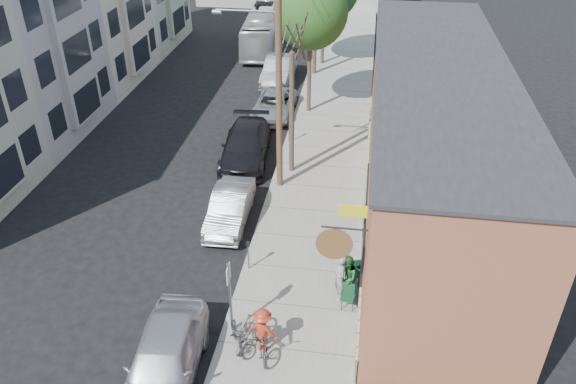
# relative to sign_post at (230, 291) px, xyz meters

# --- Properties ---
(ground) EXTENTS (120.00, 120.00, 0.00)m
(ground) POSITION_rel_sign_post_xyz_m (-2.35, 3.42, -1.83)
(ground) COLOR black
(sidewalk) EXTENTS (4.50, 58.00, 0.15)m
(sidewalk) POSITION_rel_sign_post_xyz_m (1.90, 14.42, -1.76)
(sidewalk) COLOR gray
(sidewalk) RESTS_ON ground
(cafe_building) EXTENTS (6.60, 20.20, 6.61)m
(cafe_building) POSITION_rel_sign_post_xyz_m (6.64, 8.41, 1.47)
(cafe_building) COLOR #945137
(cafe_building) RESTS_ON ground
(apartment_row) EXTENTS (6.30, 32.00, 9.00)m
(apartment_row) POSITION_rel_sign_post_xyz_m (-14.20, 17.42, 2.67)
(apartment_row) COLOR #A9B599
(apartment_row) RESTS_ON ground
(sign_post) EXTENTS (0.07, 0.45, 2.80)m
(sign_post) POSITION_rel_sign_post_xyz_m (0.00, 0.00, 0.00)
(sign_post) COLOR slate
(sign_post) RESTS_ON sidewalk
(parking_meter_near) EXTENTS (0.14, 0.14, 1.24)m
(parking_meter_near) POSITION_rel_sign_post_xyz_m (-0.10, 3.15, -0.85)
(parking_meter_near) COLOR slate
(parking_meter_near) RESTS_ON sidewalk
(parking_meter_far) EXTENTS (0.14, 0.14, 1.24)m
(parking_meter_far) POSITION_rel_sign_post_xyz_m (-0.10, 13.75, -0.85)
(parking_meter_far) COLOR slate
(parking_meter_far) RESTS_ON sidewalk
(utility_pole_near) EXTENTS (3.57, 0.28, 10.00)m
(utility_pole_near) POSITION_rel_sign_post_xyz_m (0.04, 9.34, 3.58)
(utility_pole_near) COLOR #503A28
(utility_pole_near) RESTS_ON sidewalk
(tree_bare) EXTENTS (0.24, 0.24, 5.93)m
(tree_bare) POSITION_rel_sign_post_xyz_m (0.45, 10.77, 1.28)
(tree_bare) COLOR #44392C
(tree_bare) RESTS_ON sidewalk
(tree_leafy_mid) EXTENTS (4.12, 4.12, 7.86)m
(tree_leafy_mid) POSITION_rel_sign_post_xyz_m (0.45, 18.03, 4.10)
(tree_leafy_mid) COLOR #44392C
(tree_leafy_mid) RESTS_ON sidewalk
(patio_chair_a) EXTENTS (0.64, 0.64, 0.88)m
(patio_chair_a) POSITION_rel_sign_post_xyz_m (3.85, 2.91, -1.24)
(patio_chair_a) COLOR #113E25
(patio_chair_a) RESTS_ON sidewalk
(patio_chair_b) EXTENTS (0.59, 0.59, 0.88)m
(patio_chair_b) POSITION_rel_sign_post_xyz_m (3.70, 1.63, -1.24)
(patio_chair_b) COLOR #113E25
(patio_chair_b) RESTS_ON sidewalk
(patron_grey) EXTENTS (0.64, 0.78, 1.84)m
(patron_grey) POSITION_rel_sign_post_xyz_m (3.38, 2.05, -0.76)
(patron_grey) COLOR gray
(patron_grey) RESTS_ON sidewalk
(patron_green) EXTENTS (0.78, 0.94, 1.77)m
(patron_green) POSITION_rel_sign_post_xyz_m (3.62, 2.13, -0.80)
(patron_green) COLOR #276231
(patron_green) RESTS_ON sidewalk
(cyclist) EXTENTS (1.17, 0.86, 1.62)m
(cyclist) POSITION_rel_sign_post_xyz_m (1.17, -0.66, -0.87)
(cyclist) COLOR #9D2D16
(cyclist) RESTS_ON sidewalk
(cyclist_bike) EXTENTS (1.23, 2.19, 1.09)m
(cyclist_bike) POSITION_rel_sign_post_xyz_m (1.17, -0.66, -1.14)
(cyclist_bike) COLOR black
(cyclist_bike) RESTS_ON sidewalk
(parked_bike_a) EXTENTS (1.10, 1.52, 0.90)m
(parked_bike_a) POSITION_rel_sign_post_xyz_m (0.34, -0.71, -1.23)
(parked_bike_a) COLOR black
(parked_bike_a) RESTS_ON sidewalk
(parked_bike_b) EXTENTS (0.68, 1.70, 0.88)m
(parked_bike_b) POSITION_rel_sign_post_xyz_m (0.48, -0.44, -1.24)
(parked_bike_b) COLOR slate
(parked_bike_b) RESTS_ON sidewalk
(car_0) EXTENTS (2.35, 5.12, 1.70)m
(car_0) POSITION_rel_sign_post_xyz_m (-1.55, -2.14, -0.98)
(car_0) COLOR #B1B1B9
(car_0) RESTS_ON ground
(car_1) EXTENTS (1.62, 4.34, 1.42)m
(car_1) POSITION_rel_sign_post_xyz_m (-1.55, 6.27, -1.12)
(car_1) COLOR #A4A7AB
(car_1) RESTS_ON ground
(car_2) EXTENTS (2.71, 5.73, 1.62)m
(car_2) POSITION_rel_sign_post_xyz_m (-2.03, 11.71, -1.02)
(car_2) COLOR black
(car_2) RESTS_ON ground
(car_3) EXTENTS (2.28, 4.78, 1.32)m
(car_3) POSITION_rel_sign_post_xyz_m (-1.55, 17.36, -1.17)
(car_3) COLOR #A5A9AC
(car_3) RESTS_ON ground
(car_4) EXTENTS (1.83, 5.07, 1.66)m
(car_4) POSITION_rel_sign_post_xyz_m (-2.11, 22.75, -1.00)
(car_4) COLOR #919598
(car_4) RESTS_ON ground
(bus) EXTENTS (3.00, 10.14, 2.79)m
(bus) POSITION_rel_sign_post_xyz_m (-4.50, 30.01, -0.44)
(bus) COLOR silver
(bus) RESTS_ON ground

